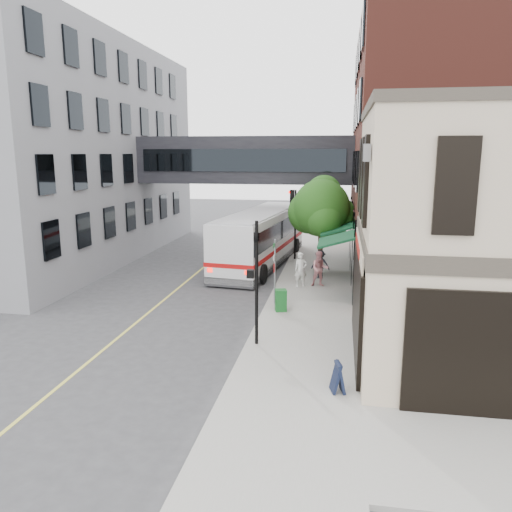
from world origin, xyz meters
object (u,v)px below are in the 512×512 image
(bus, at_px, (261,236))
(pedestrian_c, at_px, (320,264))
(sandwich_board, at_px, (338,377))
(pedestrian_a, at_px, (301,270))
(newspaper_box, at_px, (281,300))
(pedestrian_b, at_px, (320,269))

(bus, distance_m, pedestrian_c, 5.30)
(sandwich_board, bearing_deg, bus, 91.47)
(bus, xyz_separation_m, pedestrian_c, (3.85, -3.52, -0.93))
(pedestrian_a, bearing_deg, newspaper_box, -116.49)
(bus, relative_size, pedestrian_a, 7.01)
(newspaper_box, bearing_deg, pedestrian_b, 56.62)
(bus, distance_m, pedestrian_a, 6.24)
(pedestrian_a, bearing_deg, pedestrian_b, -4.68)
(pedestrian_b, relative_size, pedestrian_c, 1.18)
(pedestrian_c, xyz_separation_m, newspaper_box, (-1.45, -6.17, -0.30))
(pedestrian_b, bearing_deg, pedestrian_c, 82.79)
(newspaper_box, bearing_deg, pedestrian_a, 67.87)
(newspaper_box, bearing_deg, bus, 88.86)
(pedestrian_b, height_order, newspaper_box, pedestrian_b)
(bus, distance_m, sandwich_board, 17.69)
(bus, height_order, sandwich_board, bus)
(sandwich_board, bearing_deg, newspaper_box, 94.48)
(pedestrian_a, bearing_deg, bus, 98.79)
(pedestrian_b, height_order, pedestrian_c, pedestrian_b)
(bus, bearing_deg, newspaper_box, -76.08)
(bus, height_order, pedestrian_a, bus)
(sandwich_board, bearing_deg, pedestrian_a, 85.15)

